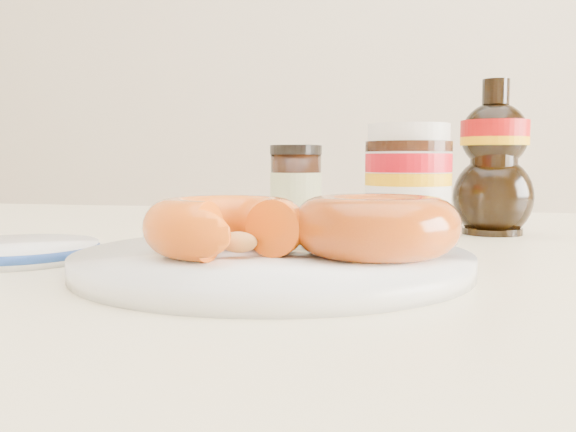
% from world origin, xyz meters
% --- Properties ---
extents(dining_table, '(1.40, 0.90, 0.75)m').
position_xyz_m(dining_table, '(0.00, 0.10, 0.67)').
color(dining_table, beige).
rests_on(dining_table, ground).
extents(plate, '(0.28, 0.28, 0.01)m').
position_xyz_m(plate, '(-0.04, -0.03, 0.76)').
color(plate, white).
rests_on(plate, dining_table).
extents(donut_bitten, '(0.13, 0.13, 0.04)m').
position_xyz_m(donut_bitten, '(-0.06, -0.05, 0.78)').
color(donut_bitten, '#D6480C').
rests_on(donut_bitten, plate).
extents(donut_whole, '(0.15, 0.15, 0.04)m').
position_xyz_m(donut_whole, '(0.04, -0.03, 0.78)').
color(donut_whole, '#9B3F0A').
rests_on(donut_whole, plate).
extents(nutella_jar, '(0.08, 0.08, 0.11)m').
position_xyz_m(nutella_jar, '(0.05, 0.13, 0.81)').
color(nutella_jar, white).
rests_on(nutella_jar, dining_table).
extents(syrup_bottle, '(0.10, 0.09, 0.16)m').
position_xyz_m(syrup_bottle, '(0.14, 0.24, 0.83)').
color(syrup_bottle, black).
rests_on(syrup_bottle, dining_table).
extents(dark_jar, '(0.06, 0.06, 0.10)m').
position_xyz_m(dark_jar, '(-0.08, 0.25, 0.80)').
color(dark_jar, black).
rests_on(dark_jar, dining_table).
extents(blue_rim_saucer, '(0.13, 0.13, 0.01)m').
position_xyz_m(blue_rim_saucer, '(-0.25, -0.02, 0.76)').
color(blue_rim_saucer, white).
rests_on(blue_rim_saucer, dining_table).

